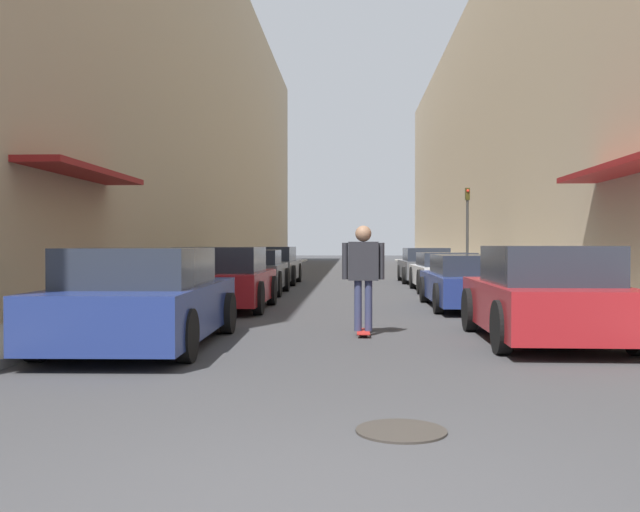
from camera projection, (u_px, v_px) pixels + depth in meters
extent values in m
plane|color=#38383A|center=(349.00, 281.00, 27.78)|extent=(132.65, 132.65, 0.00)
cube|color=#A3A099|center=(249.00, 273.00, 34.02)|extent=(1.80, 60.30, 0.12)
cube|color=#A3A099|center=(452.00, 274.00, 33.58)|extent=(1.80, 60.30, 0.12)
cube|color=tan|center=(189.00, 114.00, 34.03)|extent=(4.00, 60.30, 15.36)
cube|color=maroon|center=(85.00, 172.00, 14.42)|extent=(1.00, 4.80, 0.12)
cube|color=tan|center=(514.00, 134.00, 33.35)|extent=(4.00, 60.30, 13.22)
cube|color=maroon|center=(618.00, 170.00, 13.94)|extent=(1.00, 4.80, 0.12)
cube|color=navy|center=(145.00, 309.00, 10.09)|extent=(2.00, 4.64, 0.69)
cube|color=#232833|center=(140.00, 267.00, 9.85)|extent=(1.72, 2.43, 0.52)
cylinder|color=black|center=(114.00, 313.00, 11.56)|extent=(0.18, 0.66, 0.66)
cylinder|color=black|center=(228.00, 313.00, 11.48)|extent=(0.18, 0.66, 0.66)
cylinder|color=black|center=(37.00, 335.00, 8.71)|extent=(0.18, 0.66, 0.66)
cylinder|color=black|center=(187.00, 336.00, 8.63)|extent=(0.18, 0.66, 0.66)
cube|color=maroon|center=(223.00, 286.00, 15.73)|extent=(1.95, 3.93, 0.65)
cube|color=#232833|center=(221.00, 259.00, 15.53)|extent=(1.71, 2.05, 0.54)
cylinder|color=black|center=(193.00, 290.00, 16.99)|extent=(0.18, 0.69, 0.69)
cylinder|color=black|center=(272.00, 290.00, 16.91)|extent=(0.18, 0.69, 0.69)
cylinder|color=black|center=(166.00, 298.00, 14.56)|extent=(0.18, 0.69, 0.69)
cylinder|color=black|center=(259.00, 298.00, 14.47)|extent=(0.18, 0.69, 0.69)
cube|color=#515459|center=(252.00, 276.00, 20.63)|extent=(1.84, 3.93, 0.68)
cube|color=#232833|center=(251.00, 257.00, 20.42)|extent=(1.59, 2.06, 0.41)
cylinder|color=black|center=(230.00, 280.00, 21.88)|extent=(0.18, 0.72, 0.72)
cylinder|color=black|center=(286.00, 280.00, 21.80)|extent=(0.18, 0.72, 0.72)
cylinder|color=black|center=(215.00, 284.00, 19.46)|extent=(0.18, 0.72, 0.72)
cylinder|color=black|center=(278.00, 284.00, 19.38)|extent=(0.18, 0.72, 0.72)
cube|color=#515459|center=(272.00, 270.00, 25.99)|extent=(1.89, 4.33, 0.65)
cube|color=#232833|center=(271.00, 254.00, 25.77)|extent=(1.63, 2.27, 0.50)
cylinder|color=black|center=(253.00, 273.00, 27.36)|extent=(0.18, 0.72, 0.72)
cylinder|color=black|center=(299.00, 273.00, 27.28)|extent=(0.18, 0.72, 0.72)
cylinder|color=black|center=(243.00, 276.00, 24.71)|extent=(0.18, 0.72, 0.72)
cylinder|color=black|center=(293.00, 276.00, 24.63)|extent=(0.18, 0.72, 0.72)
cube|color=maroon|center=(543.00, 306.00, 10.50)|extent=(1.83, 4.08, 0.67)
cube|color=#232833|center=(547.00, 265.00, 10.29)|extent=(1.59, 2.13, 0.55)
cylinder|color=black|center=(470.00, 310.00, 11.80)|extent=(0.18, 0.71, 0.71)
cylinder|color=black|center=(577.00, 310.00, 11.72)|extent=(0.18, 0.71, 0.71)
cylinder|color=black|center=(502.00, 327.00, 9.29)|extent=(0.18, 0.71, 0.71)
cylinder|color=black|center=(638.00, 328.00, 9.21)|extent=(0.18, 0.71, 0.71)
cube|color=navy|center=(469.00, 287.00, 16.15)|extent=(1.78, 4.75, 0.59)
cube|color=#232833|center=(471.00, 265.00, 15.91)|extent=(1.56, 2.47, 0.44)
cylinder|color=black|center=(424.00, 289.00, 17.66)|extent=(0.18, 0.64, 0.64)
cylinder|color=black|center=(495.00, 290.00, 17.59)|extent=(0.18, 0.64, 0.64)
cylinder|color=black|center=(438.00, 298.00, 14.72)|extent=(0.18, 0.64, 0.64)
cylinder|color=black|center=(524.00, 299.00, 14.64)|extent=(0.18, 0.64, 0.64)
cube|color=silver|center=(445.00, 275.00, 21.86)|extent=(1.86, 4.31, 0.58)
cube|color=#232833|center=(446.00, 259.00, 21.64)|extent=(1.60, 2.26, 0.41)
cylinder|color=black|center=(413.00, 278.00, 23.22)|extent=(0.18, 0.72, 0.72)
cylinder|color=black|center=(466.00, 278.00, 23.14)|extent=(0.18, 0.72, 0.72)
cylinder|color=black|center=(421.00, 282.00, 20.57)|extent=(0.18, 0.72, 0.72)
cylinder|color=black|center=(481.00, 282.00, 20.49)|extent=(0.18, 0.72, 0.72)
cube|color=#515459|center=(425.00, 269.00, 27.01)|extent=(1.84, 4.03, 0.65)
cube|color=#232833|center=(426.00, 254.00, 26.80)|extent=(1.59, 2.11, 0.49)
cylinder|color=black|center=(400.00, 273.00, 28.29)|extent=(0.18, 0.63, 0.63)
cylinder|color=black|center=(444.00, 273.00, 28.21)|extent=(0.18, 0.63, 0.63)
cylinder|color=black|center=(405.00, 276.00, 25.81)|extent=(0.18, 0.63, 0.63)
cylinder|color=black|center=(453.00, 276.00, 25.74)|extent=(0.18, 0.63, 0.63)
cube|color=#B2231E|center=(363.00, 331.00, 11.22)|extent=(0.20, 0.78, 0.02)
cylinder|color=beige|center=(358.00, 332.00, 11.48)|extent=(0.03, 0.06, 0.06)
cylinder|color=beige|center=(368.00, 332.00, 11.47)|extent=(0.03, 0.06, 0.06)
cylinder|color=beige|center=(359.00, 336.00, 10.98)|extent=(0.03, 0.06, 0.06)
cylinder|color=beige|center=(368.00, 336.00, 10.97)|extent=(0.03, 0.06, 0.06)
cylinder|color=#2D3351|center=(358.00, 306.00, 11.22)|extent=(0.12, 0.12, 0.80)
cylinder|color=#2D3351|center=(369.00, 306.00, 11.21)|extent=(0.12, 0.12, 0.80)
cube|color=#232328|center=(363.00, 261.00, 11.21)|extent=(0.47, 0.21, 0.61)
sphere|color=#8C664C|center=(363.00, 234.00, 11.20)|extent=(0.25, 0.25, 0.25)
cylinder|color=#232328|center=(345.00, 261.00, 11.22)|extent=(0.09, 0.09, 0.58)
cylinder|color=#232328|center=(381.00, 261.00, 11.19)|extent=(0.09, 0.09, 0.58)
cylinder|color=#332D28|center=(401.00, 431.00, 5.45)|extent=(0.70, 0.70, 0.02)
cylinder|color=#2D2D2D|center=(467.00, 234.00, 26.68)|extent=(0.10, 0.10, 3.44)
cube|color=#332D0F|center=(467.00, 194.00, 26.66)|extent=(0.16, 0.16, 0.45)
sphere|color=red|center=(468.00, 191.00, 26.57)|extent=(0.11, 0.11, 0.11)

